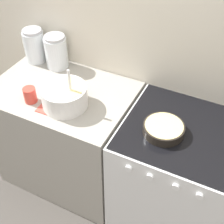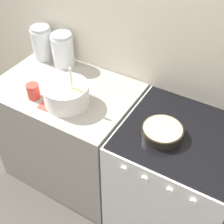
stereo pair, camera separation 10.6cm
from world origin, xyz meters
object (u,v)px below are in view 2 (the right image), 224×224
Objects in this scene: storage_jar_middle at (63,52)px; tin_can at (33,91)px; storage_jar_left at (43,45)px; mixing_bowl at (66,93)px; baking_pan at (162,131)px; stove at (173,179)px.

storage_jar_middle is 0.43m from tin_can.
storage_jar_left is 2.46× the size of tin_can.
tin_can is at bearing -163.53° from mixing_bowl.
mixing_bowl is 1.20× the size of baking_pan.
stove is at bearing 10.77° from tin_can.
tin_can is at bearing -172.83° from baking_pan.
baking_pan is at bearing -18.49° from storage_jar_middle.
stove is at bearing 9.03° from mixing_bowl.
baking_pan is 0.88m from tin_can.
storage_jar_left is at bearing 164.50° from baking_pan.
mixing_bowl is at bearing -176.14° from baking_pan.
baking_pan is 0.96× the size of storage_jar_left.
baking_pan is at bearing -15.50° from storage_jar_left.
storage_jar_middle is at bearing 0.00° from storage_jar_left.
tin_can is (0.27, -0.42, -0.06)m from storage_jar_left.
stove is 3.07× the size of mixing_bowl.
storage_jar_middle is at bearing 99.70° from tin_can.
storage_jar_middle is (-0.29, 0.36, 0.03)m from mixing_bowl.
storage_jar_middle is 2.42× the size of tin_can.
mixing_bowl is at bearing 16.47° from tin_can.
stove is 3.53× the size of storage_jar_left.
tin_can is at bearing -169.23° from stove.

